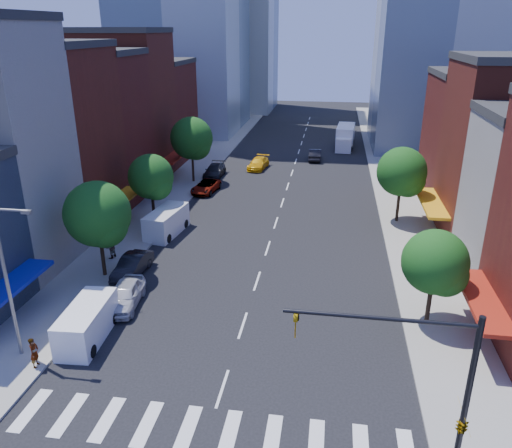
# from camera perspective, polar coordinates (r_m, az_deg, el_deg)

# --- Properties ---
(ground) EXTENTS (220.00, 220.00, 0.00)m
(ground) POSITION_cam_1_polar(r_m,az_deg,el_deg) (27.46, -3.86, -18.25)
(ground) COLOR black
(ground) RESTS_ON ground
(sidewalk_left) EXTENTS (5.00, 120.00, 0.15)m
(sidewalk_left) POSITION_cam_1_polar(r_m,az_deg,el_deg) (65.38, -7.05, 5.87)
(sidewalk_left) COLOR gray
(sidewalk_left) RESTS_ON ground
(sidewalk_right) EXTENTS (5.00, 120.00, 0.15)m
(sidewalk_right) POSITION_cam_1_polar(r_m,az_deg,el_deg) (63.45, 15.33, 4.78)
(sidewalk_right) COLOR gray
(sidewalk_right) RESTS_ON ground
(crosswalk) EXTENTS (19.00, 3.00, 0.01)m
(crosswalk) POSITION_cam_1_polar(r_m,az_deg,el_deg) (25.29, -5.44, -22.51)
(crosswalk) COLOR silver
(crosswalk) RESTS_ON ground
(bldg_left_2) EXTENTS (12.00, 9.00, 16.00)m
(bldg_left_2) POSITION_cam_1_polar(r_m,az_deg,el_deg) (49.48, -23.33, 8.67)
(bldg_left_2) COLOR #581E14
(bldg_left_2) RESTS_ON ground
(bldg_left_3) EXTENTS (12.00, 8.00, 15.00)m
(bldg_left_3) POSITION_cam_1_polar(r_m,az_deg,el_deg) (56.82, -18.85, 10.22)
(bldg_left_3) COLOR #581816
(bldg_left_3) RESTS_ON ground
(bldg_left_4) EXTENTS (12.00, 9.00, 17.00)m
(bldg_left_4) POSITION_cam_1_polar(r_m,az_deg,el_deg) (64.21, -15.52, 12.68)
(bldg_left_4) COLOR #581E14
(bldg_left_4) RESTS_ON ground
(bldg_left_5) EXTENTS (12.00, 10.00, 13.00)m
(bldg_left_5) POSITION_cam_1_polar(r_m,az_deg,el_deg) (73.19, -12.37, 12.37)
(bldg_left_5) COLOR #581816
(bldg_left_5) RESTS_ON ground
(bldg_right_3) EXTENTS (12.00, 10.00, 13.00)m
(bldg_right_3) POSITION_cam_1_polar(r_m,az_deg,el_deg) (57.91, 25.00, 8.55)
(bldg_right_3) COLOR #581816
(bldg_right_3) RESTS_ON ground
(traffic_signal) EXTENTS (7.24, 2.24, 8.00)m
(traffic_signal) POSITION_cam_1_polar(r_m,az_deg,el_deg) (21.48, 21.29, -18.81)
(traffic_signal) COLOR black
(traffic_signal) RESTS_ON sidewalk_right
(streetlight) EXTENTS (2.25, 0.25, 9.00)m
(streetlight) POSITION_cam_1_polar(r_m,az_deg,el_deg) (29.92, -26.44, -5.11)
(streetlight) COLOR slate
(streetlight) RESTS_ON sidewalk_left
(tree_left_near) EXTENTS (4.80, 4.80, 7.30)m
(tree_left_near) POSITION_cam_1_polar(r_m,az_deg,el_deg) (37.63, -17.47, 0.81)
(tree_left_near) COLOR black
(tree_left_near) RESTS_ON sidewalk_left
(tree_left_mid) EXTENTS (4.20, 4.20, 6.65)m
(tree_left_mid) POSITION_cam_1_polar(r_m,az_deg,el_deg) (47.31, -11.77, 5.10)
(tree_left_mid) COLOR black
(tree_left_mid) RESTS_ON sidewalk_left
(tree_left_far) EXTENTS (5.00, 5.00, 7.75)m
(tree_left_far) POSITION_cam_1_polar(r_m,az_deg,el_deg) (60.04, -7.25, 9.50)
(tree_left_far) COLOR black
(tree_left_far) RESTS_ON sidewalk_left
(tree_right_near) EXTENTS (4.00, 4.00, 6.20)m
(tree_right_near) POSITION_cam_1_polar(r_m,az_deg,el_deg) (32.14, 20.02, -4.43)
(tree_right_near) COLOR black
(tree_right_near) RESTS_ON sidewalk_right
(tree_right_far) EXTENTS (4.60, 4.60, 7.20)m
(tree_right_far) POSITION_cam_1_polar(r_m,az_deg,el_deg) (48.62, 16.48, 5.52)
(tree_right_far) COLOR black
(tree_right_far) RESTS_ON sidewalk_right
(parked_car_front) EXTENTS (2.42, 4.98, 1.64)m
(parked_car_front) POSITION_cam_1_polar(r_m,az_deg,el_deg) (34.98, -14.75, -7.83)
(parked_car_front) COLOR silver
(parked_car_front) RESTS_ON ground
(parked_car_second) EXTENTS (1.85, 4.70, 1.52)m
(parked_car_second) POSITION_cam_1_polar(r_m,az_deg,el_deg) (38.98, -13.97, -4.66)
(parked_car_second) COLOR black
(parked_car_second) RESTS_ON ground
(parked_car_third) EXTENTS (2.86, 5.14, 1.36)m
(parked_car_third) POSITION_cam_1_polar(r_m,az_deg,el_deg) (57.20, -5.75, 4.28)
(parked_car_third) COLOR #999999
(parked_car_third) RESTS_ON ground
(parked_car_rear) EXTENTS (2.14, 5.26, 1.53)m
(parked_car_rear) POSITION_cam_1_polar(r_m,az_deg,el_deg) (63.30, -4.75, 6.09)
(parked_car_rear) COLOR black
(parked_car_rear) RESTS_ON ground
(cargo_van_near) EXTENTS (2.36, 5.24, 2.18)m
(cargo_van_near) POSITION_cam_1_polar(r_m,az_deg,el_deg) (31.96, -18.86, -10.78)
(cargo_van_near) COLOR white
(cargo_van_near) RESTS_ON ground
(cargo_van_far) EXTENTS (2.84, 5.63, 2.30)m
(cargo_van_far) POSITION_cam_1_polar(r_m,az_deg,el_deg) (45.76, -10.26, 0.16)
(cargo_van_far) COLOR white
(cargo_van_far) RESTS_ON ground
(taxi) EXTENTS (2.68, 5.26, 1.46)m
(taxi) POSITION_cam_1_polar(r_m,az_deg,el_deg) (66.75, 0.27, 6.95)
(taxi) COLOR #EAAB0C
(taxi) RESTS_ON ground
(traffic_car_oncoming) EXTENTS (1.72, 4.80, 1.57)m
(traffic_car_oncoming) POSITION_cam_1_polar(r_m,az_deg,el_deg) (71.82, 6.77, 7.89)
(traffic_car_oncoming) COLOR black
(traffic_car_oncoming) RESTS_ON ground
(traffic_car_far) EXTENTS (2.24, 4.89, 1.62)m
(traffic_car_far) POSITION_cam_1_polar(r_m,az_deg,el_deg) (83.92, 10.28, 9.70)
(traffic_car_far) COLOR #999999
(traffic_car_far) RESTS_ON ground
(box_truck) EXTENTS (3.09, 8.57, 3.39)m
(box_truck) POSITION_cam_1_polar(r_m,az_deg,el_deg) (79.76, 10.14, 9.68)
(box_truck) COLOR white
(box_truck) RESTS_ON ground
(pedestrian_near) EXTENTS (0.48, 0.68, 1.77)m
(pedestrian_near) POSITION_cam_1_polar(r_m,az_deg,el_deg) (30.60, -24.01, -13.26)
(pedestrian_near) COLOR #999999
(pedestrian_near) RESTS_ON sidewalk_left
(pedestrian_far) EXTENTS (0.93, 1.08, 1.89)m
(pedestrian_far) POSITION_cam_1_polar(r_m,az_deg,el_deg) (41.82, -16.34, -2.56)
(pedestrian_far) COLOR #999999
(pedestrian_far) RESTS_ON sidewalk_left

